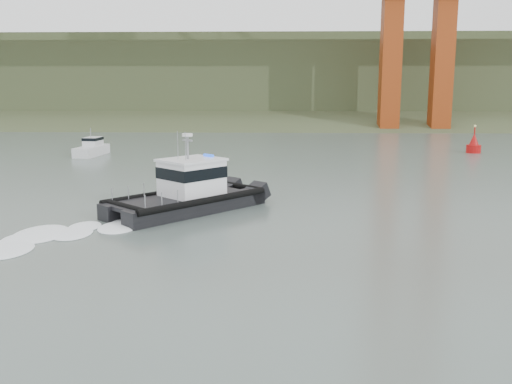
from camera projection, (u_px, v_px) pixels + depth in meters
ground at (274, 322)px, 17.76m from camera, size 400.00×400.00×0.00m
headlands at (275, 86)px, 139.71m from camera, size 500.00×105.36×27.12m
patrol_boat at (188, 191)px, 33.26m from camera, size 9.12×9.48×4.69m
motorboat at (92, 148)px, 59.51m from camera, size 2.41×5.56×2.96m
nav_buoy at (474, 145)px, 61.75m from camera, size 1.54×1.54×3.20m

